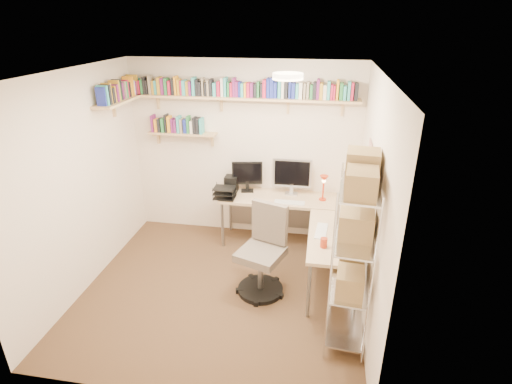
% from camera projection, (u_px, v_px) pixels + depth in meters
% --- Properties ---
extents(ground, '(3.20, 3.20, 0.00)m').
position_uv_depth(ground, '(221.00, 290.00, 4.76)').
color(ground, '#462F1E').
rests_on(ground, ground).
extents(room_shell, '(3.24, 3.04, 2.52)m').
position_uv_depth(room_shell, '(216.00, 168.00, 4.14)').
color(room_shell, beige).
rests_on(room_shell, ground).
extents(wall_shelves, '(3.12, 1.09, 0.80)m').
position_uv_depth(wall_shelves, '(210.00, 97.00, 5.18)').
color(wall_shelves, '#D6B879').
rests_on(wall_shelves, ground).
extents(corner_desk, '(1.89, 1.85, 1.23)m').
position_uv_depth(corner_desk, '(289.00, 206.00, 5.25)').
color(corner_desk, '#D8B48C').
rests_on(corner_desk, ground).
extents(office_chair, '(0.60, 0.61, 1.07)m').
position_uv_depth(office_chair, '(263.00, 256.00, 4.60)').
color(office_chair, black).
rests_on(office_chair, ground).
extents(wire_rack, '(0.43, 0.77, 1.92)m').
position_uv_depth(wire_rack, '(356.00, 228.00, 3.61)').
color(wire_rack, silver).
rests_on(wire_rack, ground).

